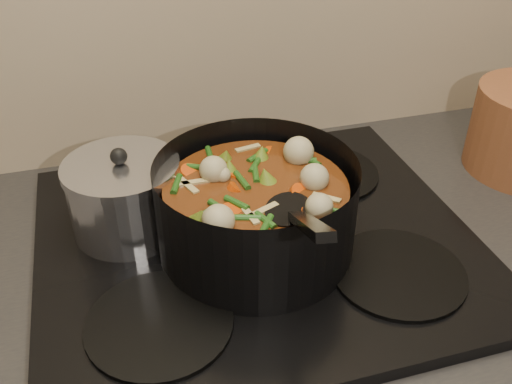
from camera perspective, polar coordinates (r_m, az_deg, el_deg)
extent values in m
cube|color=black|center=(0.86, 0.03, -6.82)|extent=(2.64, 0.64, 0.05)
cube|color=black|center=(0.84, 0.03, -5.01)|extent=(0.62, 0.54, 0.02)
cylinder|color=black|center=(0.72, -9.64, -12.76)|extent=(0.18, 0.18, 0.01)
cylinder|color=black|center=(0.79, 14.04, -7.80)|extent=(0.18, 0.18, 0.01)
cylinder|color=black|center=(0.91, -11.97, -1.10)|extent=(0.18, 0.18, 0.01)
cylinder|color=black|center=(0.98, 6.93, 1.93)|extent=(0.18, 0.18, 0.01)
cylinder|color=black|center=(0.77, 0.00, -1.60)|extent=(0.35, 0.35, 0.14)
cylinder|color=black|center=(0.81, 0.00, -5.21)|extent=(0.27, 0.27, 0.01)
cylinder|color=#662D11|center=(0.78, 0.00, -2.27)|extent=(0.25, 0.25, 0.09)
cylinder|color=#C13909|center=(0.76, 2.61, 0.82)|extent=(0.03, 0.03, 0.02)
cylinder|color=#C13909|center=(0.81, 1.56, 2.81)|extent=(0.04, 0.04, 0.02)
cylinder|color=#C13909|center=(0.82, -3.66, 3.40)|extent=(0.04, 0.04, 0.02)
cylinder|color=#C13909|center=(0.76, -3.82, 0.47)|extent=(0.03, 0.03, 0.02)
cylinder|color=#C13909|center=(0.71, -3.96, -2.42)|extent=(0.04, 0.03, 0.02)
cylinder|color=#C13909|center=(0.73, 0.78, -1.13)|extent=(0.04, 0.04, 0.02)
cylinder|color=#C13909|center=(0.74, 4.72, -0.57)|extent=(0.03, 0.04, 0.02)
cylinder|color=#C13909|center=(0.80, 5.56, 2.46)|extent=(0.03, 0.03, 0.02)
cylinder|color=#C13909|center=(0.80, 0.15, 2.42)|extent=(0.04, 0.04, 0.02)
cylinder|color=#C13909|center=(0.80, -4.46, 2.36)|extent=(0.04, 0.04, 0.02)
cylinder|color=#C13909|center=(0.75, -2.68, -0.01)|extent=(0.03, 0.03, 0.02)
sphere|color=tan|center=(0.76, 4.12, 1.82)|extent=(0.04, 0.04, 0.04)
sphere|color=tan|center=(0.79, -1.37, 3.29)|extent=(0.04, 0.04, 0.04)
sphere|color=tan|center=(0.73, -4.13, 0.23)|extent=(0.04, 0.04, 0.04)
sphere|color=tan|center=(0.71, 2.02, -1.10)|extent=(0.04, 0.04, 0.04)
sphere|color=tan|center=(0.77, 3.70, 2.29)|extent=(0.04, 0.04, 0.04)
cone|color=olive|center=(0.69, 2.80, -2.30)|extent=(0.04, 0.04, 0.03)
cone|color=olive|center=(0.79, 4.97, 2.39)|extent=(0.04, 0.04, 0.03)
cone|color=olive|center=(0.81, -2.95, 3.44)|extent=(0.04, 0.04, 0.03)
cone|color=olive|center=(0.72, -5.08, -1.11)|extent=(0.04, 0.04, 0.03)
cone|color=olive|center=(0.70, 3.97, -1.85)|extent=(0.04, 0.04, 0.03)
cylinder|color=#22591A|center=(0.78, 1.52, 2.19)|extent=(0.01, 0.04, 0.01)
cylinder|color=#22591A|center=(0.83, -1.53, 4.20)|extent=(0.03, 0.03, 0.01)
cylinder|color=#22591A|center=(0.79, -4.66, 2.39)|extent=(0.04, 0.02, 0.01)
cylinder|color=#22591A|center=(0.74, -4.44, 0.26)|extent=(0.02, 0.04, 0.01)
cylinder|color=#22591A|center=(0.72, -1.89, -0.74)|extent=(0.02, 0.04, 0.01)
cylinder|color=#22591A|center=(0.68, 1.16, -3.57)|extent=(0.04, 0.02, 0.01)
cylinder|color=#22591A|center=(0.72, 4.81, -1.32)|extent=(0.03, 0.03, 0.01)
cylinder|color=#22591A|center=(0.76, 4.42, 0.99)|extent=(0.01, 0.04, 0.01)
cylinder|color=#22591A|center=(0.78, 1.98, 2.02)|extent=(0.03, 0.03, 0.01)
cylinder|color=#22591A|center=(0.83, -0.37, 4.29)|extent=(0.04, 0.02, 0.01)
cylinder|color=#22591A|center=(0.80, -4.00, 2.80)|extent=(0.02, 0.04, 0.01)
cylinder|color=#22591A|center=(0.75, -4.47, 0.71)|extent=(0.02, 0.04, 0.01)
cylinder|color=#22591A|center=(0.73, -2.33, -0.52)|extent=(0.04, 0.02, 0.01)
cylinder|color=#22591A|center=(0.68, -0.27, -3.62)|extent=(0.03, 0.03, 0.01)
cylinder|color=#22591A|center=(0.71, 4.11, -1.80)|extent=(0.01, 0.04, 0.01)
cylinder|color=#22591A|center=(0.75, 4.48, 0.55)|extent=(0.03, 0.03, 0.01)
cube|color=tan|center=(0.76, -5.11, 0.78)|extent=(0.04, 0.01, 0.00)
cube|color=tan|center=(0.70, -0.98, -2.29)|extent=(0.02, 0.04, 0.00)
cube|color=tan|center=(0.74, 4.97, -0.23)|extent=(0.04, 0.03, 0.00)
cube|color=tan|center=(0.80, 2.24, 3.06)|extent=(0.04, 0.03, 0.00)
cube|color=tan|center=(0.79, -3.95, 2.33)|extent=(0.03, 0.04, 0.00)
cube|color=tan|center=(0.71, -3.85, -1.38)|extent=(0.04, 0.02, 0.00)
ellipsoid|color=black|center=(0.71, 3.24, -1.83)|extent=(0.09, 0.09, 0.01)
cube|color=black|center=(0.61, 5.33, -3.29)|extent=(0.05, 0.16, 0.10)
cylinder|color=silver|center=(0.84, -12.92, -0.80)|extent=(0.16, 0.16, 0.10)
cylinder|color=silver|center=(0.81, -13.41, 2.41)|extent=(0.16, 0.16, 0.01)
sphere|color=black|center=(0.80, -13.58, 3.49)|extent=(0.02, 0.02, 0.02)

